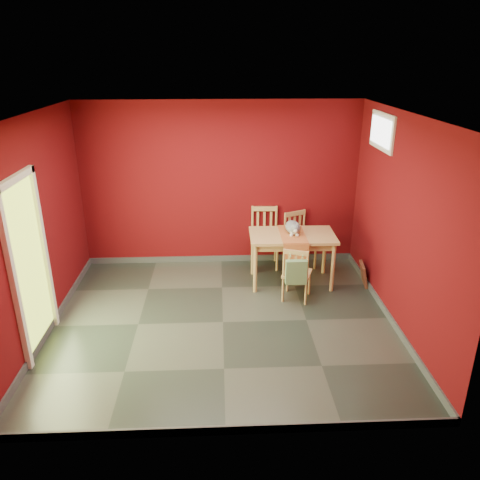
{
  "coord_description": "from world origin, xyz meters",
  "views": [
    {
      "loc": [
        -0.03,
        -5.41,
        3.33
      ],
      "look_at": [
        0.25,
        0.45,
        1.0
      ],
      "focal_mm": 35.0,
      "sensor_mm": 36.0,
      "label": 1
    }
  ],
  "objects_px": {
    "dining_table": "(292,240)",
    "chair_far_right": "(299,240)",
    "picture_frame": "(363,274)",
    "chair_far_left": "(265,237)",
    "chair_near": "(297,273)",
    "cat": "(293,225)",
    "tote_bag": "(296,272)"
  },
  "relations": [
    {
      "from": "chair_far_left",
      "to": "chair_near",
      "type": "distance_m",
      "value": 1.28
    },
    {
      "from": "dining_table",
      "to": "cat",
      "type": "height_order",
      "value": "cat"
    },
    {
      "from": "chair_far_left",
      "to": "chair_near",
      "type": "height_order",
      "value": "chair_far_left"
    },
    {
      "from": "dining_table",
      "to": "chair_far_right",
      "type": "height_order",
      "value": "chair_far_right"
    },
    {
      "from": "chair_near",
      "to": "tote_bag",
      "type": "bearing_deg",
      "value": -101.9
    },
    {
      "from": "dining_table",
      "to": "tote_bag",
      "type": "distance_m",
      "value": 0.77
    },
    {
      "from": "tote_bag",
      "to": "cat",
      "type": "xyz_separation_m",
      "value": [
        0.07,
        0.84,
        0.39
      ]
    },
    {
      "from": "chair_near",
      "to": "picture_frame",
      "type": "height_order",
      "value": "chair_near"
    },
    {
      "from": "picture_frame",
      "to": "chair_far_right",
      "type": "bearing_deg",
      "value": 141.42
    },
    {
      "from": "chair_near",
      "to": "tote_bag",
      "type": "relative_size",
      "value": 1.97
    },
    {
      "from": "chair_far_right",
      "to": "picture_frame",
      "type": "xyz_separation_m",
      "value": [
        0.9,
        -0.72,
        -0.3
      ]
    },
    {
      "from": "chair_far_left",
      "to": "chair_far_right",
      "type": "bearing_deg",
      "value": -8.28
    },
    {
      "from": "chair_far_left",
      "to": "tote_bag",
      "type": "relative_size",
      "value": 2.37
    },
    {
      "from": "tote_bag",
      "to": "cat",
      "type": "relative_size",
      "value": 0.89
    },
    {
      "from": "cat",
      "to": "picture_frame",
      "type": "height_order",
      "value": "cat"
    },
    {
      "from": "chair_near",
      "to": "tote_bag",
      "type": "height_order",
      "value": "chair_near"
    },
    {
      "from": "chair_far_right",
      "to": "picture_frame",
      "type": "height_order",
      "value": "chair_far_right"
    },
    {
      "from": "tote_bag",
      "to": "picture_frame",
      "type": "height_order",
      "value": "tote_bag"
    },
    {
      "from": "chair_far_right",
      "to": "picture_frame",
      "type": "distance_m",
      "value": 1.2
    },
    {
      "from": "chair_far_left",
      "to": "tote_bag",
      "type": "distance_m",
      "value": 1.46
    },
    {
      "from": "cat",
      "to": "picture_frame",
      "type": "bearing_deg",
      "value": 8.28
    },
    {
      "from": "chair_far_left",
      "to": "tote_bag",
      "type": "bearing_deg",
      "value": -78.0
    },
    {
      "from": "tote_bag",
      "to": "dining_table",
      "type": "bearing_deg",
      "value": 86.09
    },
    {
      "from": "dining_table",
      "to": "chair_far_left",
      "type": "xyz_separation_m",
      "value": [
        -0.35,
        0.67,
        -0.2
      ]
    },
    {
      "from": "dining_table",
      "to": "chair_far_right",
      "type": "xyz_separation_m",
      "value": [
        0.21,
        0.59,
        -0.23
      ]
    },
    {
      "from": "chair_far_left",
      "to": "chair_far_right",
      "type": "xyz_separation_m",
      "value": [
        0.56,
        -0.08,
        -0.03
      ]
    },
    {
      "from": "tote_bag",
      "to": "chair_far_left",
      "type": "bearing_deg",
      "value": 102.0
    },
    {
      "from": "chair_far_left",
      "to": "tote_bag",
      "type": "height_order",
      "value": "chair_far_left"
    },
    {
      "from": "chair_far_left",
      "to": "chair_far_right",
      "type": "relative_size",
      "value": 1.07
    },
    {
      "from": "tote_bag",
      "to": "picture_frame",
      "type": "relative_size",
      "value": 1.18
    },
    {
      "from": "chair_near",
      "to": "chair_far_right",
      "type": "bearing_deg",
      "value": 79.27
    },
    {
      "from": "dining_table",
      "to": "chair_near",
      "type": "relative_size",
      "value": 1.57
    }
  ]
}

